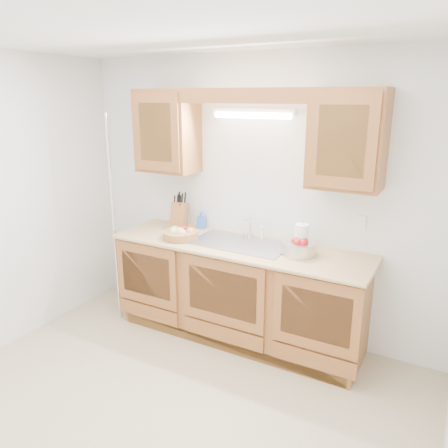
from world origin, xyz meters
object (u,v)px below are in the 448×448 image
Objects in this scene: paper_towel at (301,239)px; apple_bowl at (299,247)px; knife_block at (179,215)px; fruit_basket at (181,233)px.

paper_towel is 0.08m from apple_bowl.
knife_block is 1.27× the size of paper_towel.
fruit_basket is 1.11× the size of knife_block.
apple_bowl is at bearing -19.62° from knife_block.
fruit_basket is at bearing -66.75° from knife_block.
knife_block is at bearing 126.46° from fruit_basket.
paper_towel is at bearing -17.27° from knife_block.
paper_towel is at bearing 91.94° from apple_bowl.
paper_towel is 0.81× the size of apple_bowl.
apple_bowl is (0.00, -0.05, -0.06)m from paper_towel.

